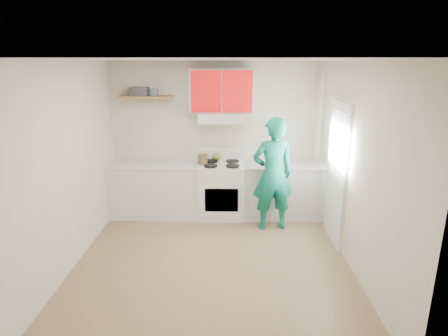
{
  "coord_description": "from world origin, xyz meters",
  "views": [
    {
      "loc": [
        0.21,
        -4.41,
        2.57
      ],
      "look_at": [
        0.15,
        0.55,
        1.15
      ],
      "focal_mm": 29.7,
      "sensor_mm": 36.0,
      "label": 1
    }
  ],
  "objects_px": {
    "tin": "(153,92)",
    "kettle": "(217,156)",
    "stove": "(222,190)",
    "person": "(273,174)",
    "crock": "(203,160)"
  },
  "relations": [
    {
      "from": "stove",
      "to": "person",
      "type": "height_order",
      "value": "person"
    },
    {
      "from": "kettle",
      "to": "crock",
      "type": "xyz_separation_m",
      "value": [
        -0.22,
        -0.24,
        0.0
      ]
    },
    {
      "from": "kettle",
      "to": "person",
      "type": "bearing_deg",
      "value": -22.9
    },
    {
      "from": "tin",
      "to": "crock",
      "type": "bearing_deg",
      "value": -12.81
    },
    {
      "from": "kettle",
      "to": "person",
      "type": "xyz_separation_m",
      "value": [
        0.89,
        -0.74,
        -0.1
      ]
    },
    {
      "from": "tin",
      "to": "kettle",
      "type": "xyz_separation_m",
      "value": [
        1.05,
        0.06,
        -1.1
      ]
    },
    {
      "from": "kettle",
      "to": "crock",
      "type": "distance_m",
      "value": 0.33
    },
    {
      "from": "stove",
      "to": "tin",
      "type": "distance_m",
      "value": 2.0
    },
    {
      "from": "crock",
      "to": "stove",
      "type": "bearing_deg",
      "value": -2.32
    },
    {
      "from": "kettle",
      "to": "person",
      "type": "height_order",
      "value": "person"
    },
    {
      "from": "kettle",
      "to": "person",
      "type": "distance_m",
      "value": 1.17
    },
    {
      "from": "stove",
      "to": "person",
      "type": "relative_size",
      "value": 0.51
    },
    {
      "from": "stove",
      "to": "kettle",
      "type": "height_order",
      "value": "kettle"
    },
    {
      "from": "stove",
      "to": "kettle",
      "type": "distance_m",
      "value": 0.6
    },
    {
      "from": "stove",
      "to": "person",
      "type": "bearing_deg",
      "value": -31.31
    }
  ]
}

